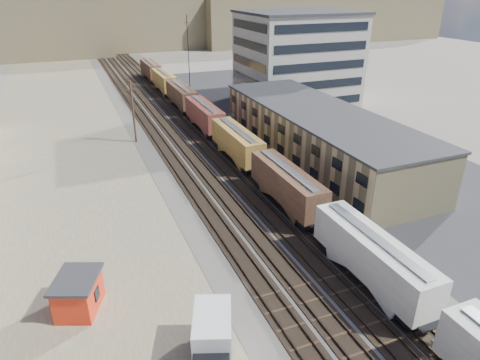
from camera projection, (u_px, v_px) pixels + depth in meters
name	position (u px, v px, depth m)	size (l,w,h in m)	color
ground	(319.00, 282.00, 37.19)	(300.00, 300.00, 0.00)	#6B6356
ballast_bed	(175.00, 122.00, 79.13)	(18.00, 200.00, 0.06)	#4C4742
dirt_yard	(61.00, 156.00, 63.87)	(24.00, 180.00, 0.03)	#6E604C
asphalt_lot	(321.00, 132.00, 74.12)	(26.00, 120.00, 0.04)	#232326
rail_tracks	(172.00, 122.00, 78.91)	(11.40, 200.00, 0.24)	black
freight_train	(219.00, 127.00, 67.72)	(3.00, 119.74, 4.46)	black
warehouse	(318.00, 134.00, 61.79)	(12.40, 40.40, 7.25)	tan
office_tower	(297.00, 58.00, 89.02)	(22.60, 18.60, 18.45)	#9E998E
utility_pole_north	(133.00, 110.00, 67.28)	(2.20, 0.32, 10.00)	#382619
radio_mast	(189.00, 62.00, 85.76)	(1.20, 0.16, 18.00)	black
hills_north	(100.00, 8.00, 172.20)	(265.00, 80.00, 32.00)	brown
box_truck	(212.00, 344.00, 28.49)	(4.54, 6.97, 3.50)	silver
maintenance_shed	(78.00, 293.00, 33.43)	(4.52, 5.04, 3.04)	red
parked_car_red	(400.00, 203.00, 48.56)	(1.95, 4.84, 1.65)	#9A1F0E
parked_car_blue	(286.00, 94.00, 95.78)	(2.76, 5.99, 1.66)	navy
parked_car_far	(294.00, 92.00, 98.62)	(1.60, 3.98, 1.36)	white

